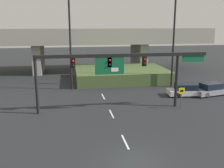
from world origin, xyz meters
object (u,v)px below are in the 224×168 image
Objects in this scene: speed_limit_sign at (181,95)px; highway_light_pole_near at (174,34)px; highway_light_pole_far at (70,31)px; parked_sedan_near_right at (187,90)px; parked_sedan_mid_right at (212,89)px; signal_gantry at (120,64)px.

speed_limit_sign is 0.17× the size of highway_light_pole_near.
highway_light_pole_far is 15.85m from parked_sedan_near_right.
highway_light_pole_near is at bearing 73.78° from speed_limit_sign.
parked_sedan_near_right is 0.98× the size of parked_sedan_mid_right.
highway_light_pole_far is at bearing 177.31° from highway_light_pole_near.
speed_limit_sign is 0.16× the size of highway_light_pole_far.
highway_light_pole_near is at bearing 110.22° from parked_sedan_mid_right.
parked_sedan_mid_right reaches higher than parked_sedan_near_right.
speed_limit_sign is at bearing -42.12° from highway_light_pole_far.
highway_light_pole_far is 2.86× the size of parked_sedan_mid_right.
highway_light_pole_far is 2.92× the size of parked_sedan_near_right.
signal_gantry is 3.42× the size of parked_sedan_mid_right.
parked_sedan_mid_right is at bearing -56.94° from highway_light_pole_near.
highway_light_pole_near is at bearing 96.08° from parked_sedan_near_right.
highway_light_pole_near reaches higher than parked_sedan_near_right.
signal_gantry is 12.25m from highway_light_pole_near.
highway_light_pole_near is at bearing -2.69° from highway_light_pole_far.
signal_gantry is at bearing -136.78° from highway_light_pole_near.
signal_gantry is 10.34m from highway_light_pole_far.
signal_gantry reaches higher than parked_sedan_mid_right.
signal_gantry is 12.94m from parked_sedan_mid_right.
speed_limit_sign is 7.17m from parked_sedan_mid_right.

